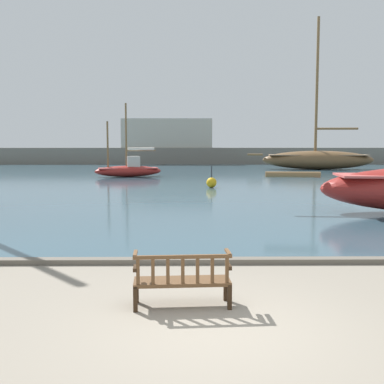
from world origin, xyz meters
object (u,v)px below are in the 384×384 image
(sailboat_far_port, at_px, (129,169))
(sailboat_outer_port, at_px, (318,159))
(park_bench, at_px, (182,279))
(channel_buoy, at_px, (211,182))

(sailboat_far_port, distance_m, sailboat_outer_port, 20.69)
(park_bench, distance_m, sailboat_outer_port, 42.67)
(park_bench, distance_m, channel_buoy, 20.62)
(sailboat_far_port, relative_size, channel_buoy, 4.36)
(park_bench, height_order, channel_buoy, channel_buoy)
(sailboat_outer_port, distance_m, channel_buoy, 23.18)
(sailboat_outer_port, bearing_deg, sailboat_far_port, -149.09)
(park_bench, xyz_separation_m, sailboat_outer_port, (13.24, 40.55, 0.69))
(park_bench, bearing_deg, channel_buoy, 85.77)
(channel_buoy, bearing_deg, sailboat_far_port, 122.78)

